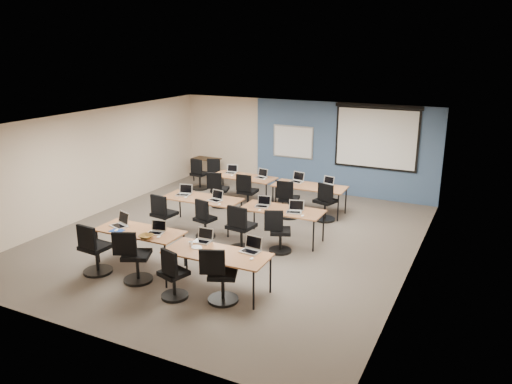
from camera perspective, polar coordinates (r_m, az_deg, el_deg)
The scene contains 58 objects.
floor at distance 11.57m, azimuth -2.83°, elevation -5.17°, with size 8.00×9.00×0.02m, color #6B6354.
ceiling at distance 10.87m, azimuth -3.03°, elevation 8.18°, with size 8.00×9.00×0.02m, color white.
wall_back at distance 15.13m, azimuth 5.40°, elevation 5.30°, with size 8.00×0.04×2.70m, color beige.
wall_front at distance 7.74m, azimuth -19.41°, elevation -6.62°, with size 8.00×0.04×2.70m, color beige.
wall_left at distance 13.50m, azimuth -17.97°, elevation 3.20°, with size 0.04×9.00×2.70m, color beige.
wall_right at distance 9.91m, azimuth 17.76°, elevation -1.44°, with size 0.04×9.00×2.70m, color beige.
blue_accent_panel at distance 14.71m, azimuth 9.92°, elevation 4.81°, with size 5.50×0.04×2.70m, color #3D5977.
whiteboard at distance 15.15m, azimuth 4.25°, elevation 5.73°, with size 1.28×0.03×0.98m.
projector_screen at distance 14.32m, azimuth 13.62°, elevation 6.46°, with size 2.40×0.10×1.82m.
training_table_front_left at distance 10.20m, azimuth -13.16°, elevation -4.52°, with size 1.79×0.75×0.73m.
training_table_front_right at distance 8.93m, azimuth -4.47°, elevation -7.18°, with size 1.90×0.79×0.73m.
training_table_mid_left at distance 12.06m, azimuth -6.17°, elevation -0.87°, with size 1.90×0.79×0.73m.
training_table_mid_right at distance 11.19m, azimuth 3.03°, elevation -2.20°, with size 1.85×0.77×0.73m.
training_table_back_left at distance 13.97m, azimuth -1.44°, elevation 1.63°, with size 1.83×0.76×0.73m.
training_table_back_right at distance 13.09m, azimuth 6.13°, elevation 0.53°, with size 1.91×0.79×0.73m.
laptop_0 at distance 10.51m, azimuth -15.21°, elevation -3.40°, with size 0.36×0.30×0.27m.
mouse_0 at distance 10.26m, azimuth -15.70°, elevation -4.25°, with size 0.06×0.10×0.03m, color white.
task_chair_0 at distance 10.12m, azimuth -17.98°, elevation -6.64°, with size 0.56×0.56×1.04m.
laptop_1 at distance 9.96m, azimuth -11.28°, elevation -4.28°, with size 0.31×0.26×0.23m.
mouse_1 at distance 9.73m, azimuth -11.08°, elevation -5.06°, with size 0.06×0.10×0.04m, color white.
task_chair_1 at distance 9.59m, azimuth -13.74°, elevation -7.64°, with size 0.59×0.55×1.02m.
laptop_2 at distance 9.41m, azimuth -6.04°, elevation -5.29°, with size 0.31×0.27×0.24m.
mouse_2 at distance 9.08m, azimuth -6.38°, elevation -6.44°, with size 0.06×0.10×0.03m, color white.
task_chair_2 at distance 8.86m, azimuth -9.48°, elevation -9.67°, with size 0.49×0.48×0.96m.
laptop_3 at distance 8.93m, azimuth -0.53°, elevation -6.40°, with size 0.34×0.29×0.26m.
mouse_3 at distance 8.62m, azimuth -0.50°, elevation -7.63°, with size 0.06×0.10×0.04m, color white.
task_chair_3 at distance 8.65m, azimuth -4.11°, elevation -9.97°, with size 0.56×0.53×1.01m.
laptop_4 at distance 12.33m, azimuth -8.23°, elevation -0.05°, with size 0.33×0.28×0.25m.
mouse_4 at distance 12.10m, azimuth -8.02°, elevation -0.62°, with size 0.06×0.09×0.03m, color white.
task_chair_4 at distance 11.69m, azimuth -10.54°, elevation -2.99°, with size 0.54×0.54×1.02m.
laptop_5 at distance 11.81m, azimuth -4.61°, elevation -0.68°, with size 0.31×0.26×0.24m.
mouse_5 at distance 11.50m, azimuth -4.21°, elevation -1.40°, with size 0.06×0.10×0.04m, color white.
task_chair_5 at distance 11.44m, azimuth -5.92°, elevation -3.43°, with size 0.46×0.46×0.95m.
laptop_6 at distance 11.34m, azimuth 0.78°, elevation -1.37°, with size 0.30×0.26×0.23m.
mouse_6 at distance 11.07m, azimuth 0.42°, elevation -2.07°, with size 0.06×0.09×0.03m, color white.
task_chair_6 at distance 10.65m, azimuth -1.79°, elevation -4.57°, with size 0.58×0.58×1.05m.
laptop_7 at distance 10.98m, azimuth 4.47°, elevation -2.00°, with size 0.33×0.28×0.25m.
mouse_7 at distance 10.75m, azimuth 5.33°, elevation -2.72°, with size 0.06×0.10×0.04m, color white.
task_chair_7 at distance 10.60m, azimuth 2.60°, elevation -4.91°, with size 0.52×0.49×0.97m.
laptop_8 at distance 14.32m, azimuth -2.86°, elevation 2.41°, with size 0.31×0.26×0.23m.
mouse_8 at distance 14.00m, azimuth -2.76°, elevation 1.89°, with size 0.06×0.10×0.03m, color white.
task_chair_8 at distance 13.60m, azimuth -4.30°, elevation -0.05°, with size 0.51×0.50×0.98m.
laptop_9 at distance 13.79m, azimuth 0.65°, elevation 1.89°, with size 0.31×0.27×0.24m.
mouse_9 at distance 13.61m, azimuth 0.96°, elevation 1.48°, with size 0.06×0.10×0.04m, color white.
task_chair_9 at distance 13.31m, azimuth -1.06°, elevation -0.33°, with size 0.52×0.52×1.00m.
laptop_10 at distance 13.42m, azimuth 4.76°, elevation 1.44°, with size 0.34×0.29×0.26m.
mouse_10 at distance 13.27m, azimuth 5.08°, elevation 1.02°, with size 0.05×0.09×0.03m, color white.
task_chair_10 at distance 12.71m, azimuth 3.67°, elevation -1.19°, with size 0.52×0.52×1.00m.
laptop_11 at distance 13.18m, azimuth 8.22°, elevation 1.01°, with size 0.30×0.25×0.23m.
mouse_11 at distance 12.87m, azimuth 8.73°, elevation 0.40°, with size 0.06×0.09×0.03m, color white.
task_chair_11 at distance 12.59m, azimuth 7.90°, elevation -1.48°, with size 0.54×0.53×1.01m.
blue_mousepad at distance 10.26m, azimuth -15.61°, elevation -4.28°, with size 0.26×0.22×0.01m, color navy.
snack_bowl at distance 9.74m, azimuth -12.45°, elevation -4.96°, with size 0.32×0.32×0.08m, color #9A671F.
snack_plate at distance 9.17m, azimuth -6.82°, elevation -6.27°, with size 0.19×0.19×0.01m, color white.
coffee_cup at distance 9.22m, azimuth -7.46°, elevation -5.89°, with size 0.07×0.07×0.07m, color silver.
utility_table at distance 16.20m, azimuth -5.69°, elevation 3.51°, with size 0.88×0.49×0.75m.
spare_chair_a at distance 15.34m, azimuth -4.48°, elevation 1.81°, with size 0.48×0.48×0.96m.
spare_chair_b at distance 15.31m, azimuth -6.54°, elevation 1.76°, with size 0.50×0.50×0.98m.
Camera 1 is at (5.25, -9.38, 4.26)m, focal length 35.00 mm.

